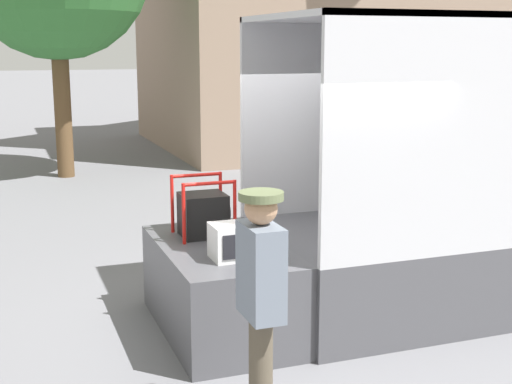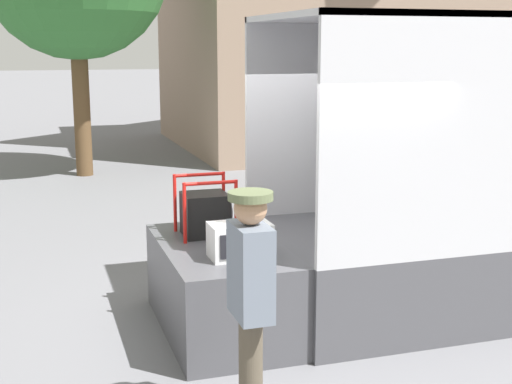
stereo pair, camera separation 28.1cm
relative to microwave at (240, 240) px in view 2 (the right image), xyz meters
name	(u,v)px [view 2 (the right image)]	position (x,y,z in m)	size (l,w,h in m)	color
ground_plane	(276,322)	(0.52, 0.48, -1.05)	(160.00, 160.00, 0.00)	slate
tailgate_deck	(221,287)	(-0.06, 0.48, -0.61)	(1.15, 2.04, 0.89)	#4C4C51
microwave	(240,240)	(0.00, 0.00, 0.00)	(0.56, 0.36, 0.33)	white
portable_generator	(207,213)	(-0.10, 0.87, 0.07)	(0.56, 0.52, 0.61)	black
worker_person	(251,285)	(-0.33, -1.39, 0.07)	(0.32, 0.44, 1.80)	brown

